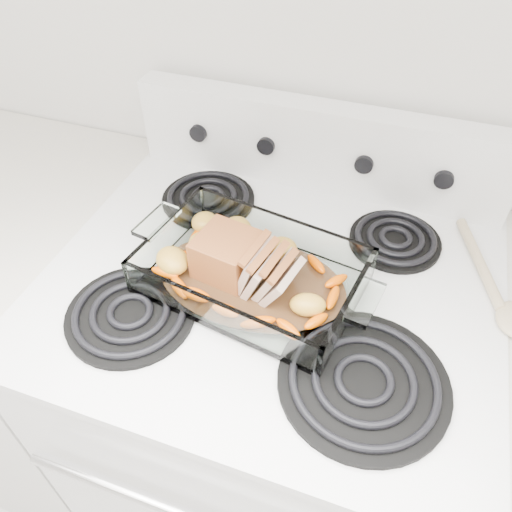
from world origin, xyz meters
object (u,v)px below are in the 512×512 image
(counter_left, at_px, (37,335))
(pork_roast, at_px, (238,262))
(electric_range, at_px, (268,406))
(baking_dish, at_px, (252,276))

(counter_left, xyz_separation_m, pork_roast, (0.62, -0.04, 0.52))
(electric_range, bearing_deg, baking_dish, -124.20)
(pork_roast, bearing_deg, baking_dish, -19.35)
(electric_range, xyz_separation_m, baking_dish, (-0.02, -0.04, 0.48))
(baking_dish, xyz_separation_m, pork_roast, (-0.03, 0.00, 0.03))
(pork_roast, bearing_deg, electric_range, 16.92)
(baking_dish, relative_size, pork_roast, 2.00)
(counter_left, xyz_separation_m, baking_dish, (0.64, -0.04, 0.50))
(electric_range, height_order, baking_dish, electric_range)
(counter_left, height_order, pork_roast, pork_roast)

